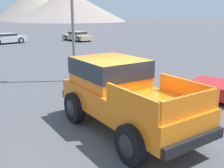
# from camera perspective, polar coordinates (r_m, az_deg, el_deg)

# --- Properties ---
(ground_plane) EXTENTS (320.00, 320.00, 0.00)m
(ground_plane) POSITION_cam_1_polar(r_m,az_deg,el_deg) (7.89, 2.94, -9.75)
(ground_plane) COLOR #4C4C51
(orange_pickup_truck) EXTENTS (2.73, 5.10, 2.00)m
(orange_pickup_truck) POSITION_cam_1_polar(r_m,az_deg,el_deg) (7.65, 1.90, -1.42)
(orange_pickup_truck) COLOR orange
(orange_pickup_truck) RESTS_ON ground_plane
(parked_car_tan) EXTENTS (2.88, 4.72, 1.16)m
(parked_car_tan) POSITION_cam_1_polar(r_m,az_deg,el_deg) (33.47, -7.56, 10.32)
(parked_car_tan) COLOR tan
(parked_car_tan) RESTS_ON ground_plane
(parked_car_silver) EXTENTS (4.69, 3.24, 1.15)m
(parked_car_silver) POSITION_cam_1_polar(r_m,az_deg,el_deg) (32.35, -22.08, 9.21)
(parked_car_silver) COLOR #B7BABF
(parked_car_silver) RESTS_ON ground_plane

